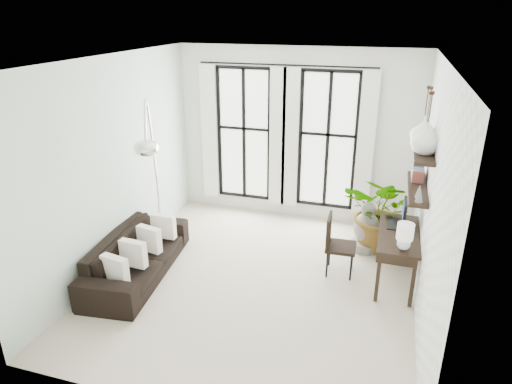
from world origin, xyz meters
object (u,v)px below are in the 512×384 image
at_px(arc_lamp, 150,140).
at_px(buddha, 366,230).
at_px(desk, 398,238).
at_px(sofa, 137,255).
at_px(desk_chair, 336,241).
at_px(plant, 382,213).

relative_size(arc_lamp, buddha, 3.05).
bearing_deg(arc_lamp, desk, 6.36).
height_order(sofa, desk_chair, desk_chair).
distance_m(desk, buddha, 1.08).
bearing_deg(desk, arc_lamp, -173.64).
relative_size(sofa, arc_lamp, 0.86).
distance_m(sofa, plant, 3.98).
bearing_deg(arc_lamp, sofa, -101.74).
height_order(sofa, plant, plant).
xyz_separation_m(plant, buddha, (-0.22, -0.09, -0.30)).
height_order(sofa, desk, desk).
relative_size(sofa, plant, 1.69).
xyz_separation_m(plant, desk_chair, (-0.63, -0.96, -0.13)).
relative_size(plant, desk, 0.99).
bearing_deg(desk_chair, buddha, 62.89).
bearing_deg(buddha, desk, -61.87).
distance_m(sofa, desk_chair, 3.01).
distance_m(plant, desk_chair, 1.15).
bearing_deg(sofa, plant, -67.62).
bearing_deg(plant, desk, -75.34).
distance_m(sofa, arc_lamp, 1.75).
relative_size(sofa, desk, 1.68).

